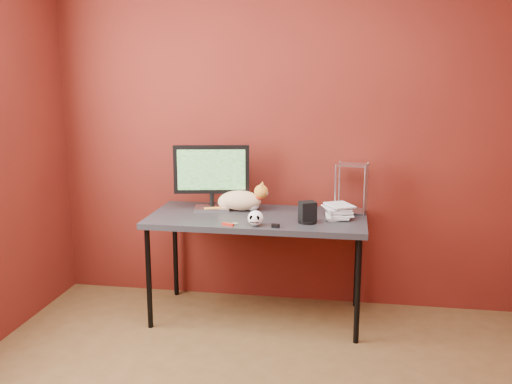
% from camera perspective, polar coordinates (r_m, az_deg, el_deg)
% --- Properties ---
extents(room, '(3.52, 3.52, 2.61)m').
position_cam_1_polar(room, '(2.49, -1.55, 5.34)').
color(room, '#50371B').
rests_on(room, ground).
extents(desk, '(1.50, 0.70, 0.75)m').
position_cam_1_polar(desk, '(3.98, 0.15, -3.08)').
color(desk, black).
rests_on(desk, ground).
extents(monitor, '(0.54, 0.22, 0.47)m').
position_cam_1_polar(monitor, '(4.10, -4.47, 1.81)').
color(monitor, '#ABAAAF').
rests_on(monitor, desk).
extents(cat, '(0.46, 0.17, 0.22)m').
position_cam_1_polar(cat, '(4.10, -1.56, -0.83)').
color(cat, orange).
rests_on(cat, desk).
extents(skull_mug, '(0.10, 0.10, 0.10)m').
position_cam_1_polar(skull_mug, '(3.69, -0.04, -2.63)').
color(skull_mug, white).
rests_on(skull_mug, desk).
extents(speaker, '(0.13, 0.13, 0.14)m').
position_cam_1_polar(speaker, '(3.78, 5.17, -2.11)').
color(speaker, black).
rests_on(speaker, desk).
extents(book_stack, '(0.23, 0.25, 1.03)m').
position_cam_1_polar(book_stack, '(3.86, 7.38, 4.89)').
color(book_stack, beige).
rests_on(book_stack, desk).
extents(wire_rack, '(0.22, 0.19, 0.35)m').
position_cam_1_polar(wire_rack, '(4.09, 9.53, 0.41)').
color(wire_rack, '#ABAAAF').
rests_on(wire_rack, desk).
extents(pocket_knife, '(0.09, 0.05, 0.02)m').
position_cam_1_polar(pocket_knife, '(3.72, -2.82, -3.24)').
color(pocket_knife, '#A41A0C').
rests_on(pocket_knife, desk).
extents(black_gadget, '(0.05, 0.04, 0.02)m').
position_cam_1_polar(black_gadget, '(3.67, 1.97, -3.41)').
color(black_gadget, black).
rests_on(black_gadget, desk).
extents(washer, '(0.04, 0.04, 0.00)m').
position_cam_1_polar(washer, '(3.76, -2.12, -3.17)').
color(washer, '#ABAAAF').
rests_on(washer, desk).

